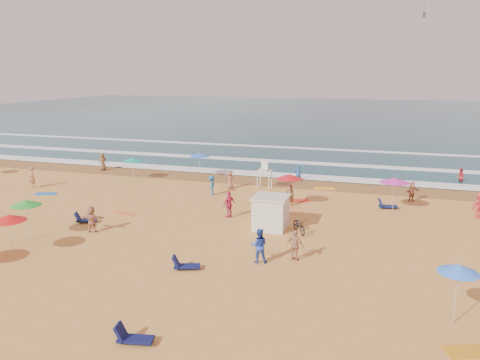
% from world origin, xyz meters
% --- Properties ---
extents(ground, '(220.00, 220.00, 0.00)m').
position_xyz_m(ground, '(0.00, 0.00, 0.00)').
color(ground, gold).
rests_on(ground, ground).
extents(ocean, '(220.00, 140.00, 0.18)m').
position_xyz_m(ocean, '(0.00, 84.00, 0.00)').
color(ocean, '#0C4756').
rests_on(ocean, ground).
extents(wet_sand, '(220.00, 220.00, 0.00)m').
position_xyz_m(wet_sand, '(0.00, 12.50, 0.01)').
color(wet_sand, olive).
rests_on(wet_sand, ground).
extents(surf_foam, '(200.00, 18.70, 0.05)m').
position_xyz_m(surf_foam, '(0.00, 21.32, 0.10)').
color(surf_foam, white).
rests_on(surf_foam, ground).
extents(cabana, '(2.00, 2.00, 2.00)m').
position_xyz_m(cabana, '(1.48, -0.34, 1.00)').
color(cabana, silver).
rests_on(cabana, ground).
extents(cabana_roof, '(2.20, 2.20, 0.12)m').
position_xyz_m(cabana_roof, '(1.48, -0.34, 2.06)').
color(cabana_roof, silver).
rests_on(cabana_roof, cabana).
extents(bicycle, '(1.52, 1.92, 0.97)m').
position_xyz_m(bicycle, '(3.38, -0.64, 0.49)').
color(bicycle, black).
rests_on(bicycle, ground).
extents(lifeguard_stand, '(1.20, 1.20, 2.10)m').
position_xyz_m(lifeguard_stand, '(-1.54, 9.79, 1.05)').
color(lifeguard_stand, white).
rests_on(lifeguard_stand, ground).
extents(beach_umbrellas, '(54.11, 25.96, 0.81)m').
position_xyz_m(beach_umbrellas, '(-0.60, 0.39, 2.10)').
color(beach_umbrellas, '#219149').
rests_on(beach_umbrellas, ground).
extents(loungers, '(54.84, 21.89, 0.34)m').
position_xyz_m(loungers, '(4.06, -3.23, 0.17)').
color(loungers, '#102251').
rests_on(loungers, ground).
extents(towels, '(42.22, 28.66, 0.03)m').
position_xyz_m(towels, '(1.21, -1.59, 0.01)').
color(towels, red).
rests_on(towels, ground).
extents(beachgoers, '(46.39, 26.04, 2.12)m').
position_xyz_m(beachgoers, '(-0.99, 3.68, 0.83)').
color(beachgoers, blue).
rests_on(beachgoers, ground).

